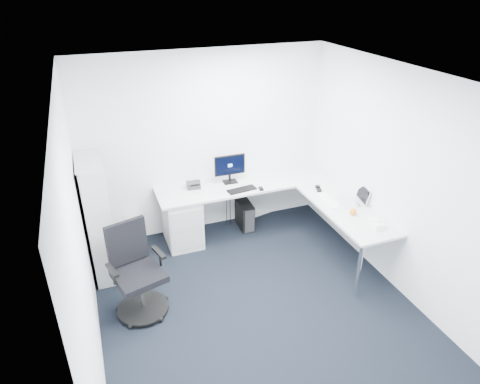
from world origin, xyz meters
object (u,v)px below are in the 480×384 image
object	(u,v)px
l_desk	(257,217)
task_chair	(138,273)
bookshelf	(98,218)
laptop	(349,195)
monitor	(230,169)

from	to	relation	value
l_desk	task_chair	world-z (taller)	task_chair
l_desk	bookshelf	size ratio (longest dim) A/B	1.71
task_chair	laptop	bearing A→B (deg)	-11.13
bookshelf	task_chair	size ratio (longest dim) A/B	1.43
task_chair	laptop	world-z (taller)	task_chair
bookshelf	l_desk	bearing A→B (deg)	-1.32
task_chair	monitor	distance (m)	2.15
bookshelf	monitor	xyz separation A→B (m)	(1.92, 0.40, 0.22)
bookshelf	task_chair	distance (m)	1.07
l_desk	laptop	distance (m)	1.36
task_chair	monitor	world-z (taller)	monitor
bookshelf	task_chair	bearing A→B (deg)	-71.25
monitor	bookshelf	bearing A→B (deg)	-167.44
laptop	task_chair	bearing A→B (deg)	-164.03
monitor	laptop	world-z (taller)	monitor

